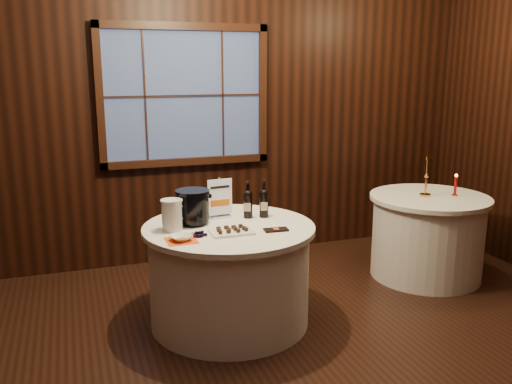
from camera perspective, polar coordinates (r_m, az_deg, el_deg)
name	(u,v)px	position (r m, az deg, el deg)	size (l,w,h in m)	color
back_wall	(184,107)	(5.32, -7.54, 8.91)	(6.00, 0.10, 3.00)	black
main_table	(229,274)	(4.15, -2.81, -8.60)	(1.28, 1.28, 0.77)	white
side_table	(427,236)	(5.28, 17.57, -4.43)	(1.08, 1.08, 0.77)	white
sign_stand	(220,204)	(4.21, -3.85, -1.28)	(0.20, 0.11, 0.32)	silver
port_bottle_left	(248,202)	(4.20, -0.86, -1.06)	(0.07, 0.08, 0.29)	black
port_bottle_right	(264,201)	(4.21, 0.84, -0.97)	(0.07, 0.08, 0.29)	black
ice_bucket	(193,206)	(4.05, -6.66, -1.50)	(0.26, 0.26, 0.26)	black
chocolate_plate	(231,231)	(3.84, -2.60, -4.10)	(0.30, 0.20, 0.04)	white
chocolate_box	(276,230)	(3.90, 2.12, -3.99)	(0.17, 0.09, 0.01)	black
grape_bunch	(199,234)	(3.78, -5.98, -4.42)	(0.16, 0.07, 0.04)	black
glass_pitcher	(172,215)	(3.93, -8.81, -2.39)	(0.21, 0.16, 0.23)	silver
orange_napkin	(181,240)	(3.72, -7.88, -5.07)	(0.20, 0.20, 0.00)	#F04814
cracker_bowl	(181,238)	(3.71, -7.89, -4.78)	(0.15, 0.15, 0.04)	white
brass_candlestick	(426,182)	(5.14, 17.47, 1.03)	(0.10, 0.10, 0.36)	gold
red_candle	(455,187)	(5.23, 20.24, 0.46)	(0.06, 0.06, 0.20)	gold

